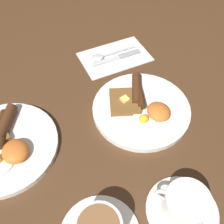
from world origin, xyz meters
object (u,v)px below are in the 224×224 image
at_px(breakfast_plate_far, 3,144).
at_px(knife, 119,57).
at_px(spoon, 102,56).
at_px(teacup_near, 184,206).
at_px(breakfast_plate_near, 141,107).

distance_m(breakfast_plate_far, knife, 0.43).
xyz_separation_m(breakfast_plate_far, spoon, (0.21, -0.34, -0.00)).
relative_size(teacup_near, knife, 0.90).
xyz_separation_m(breakfast_plate_far, teacup_near, (-0.30, -0.30, 0.02)).
distance_m(teacup_near, knife, 0.49).
xyz_separation_m(breakfast_plate_far, knife, (0.18, -0.39, -0.01)).
bearing_deg(teacup_near, spoon, -4.13).
bearing_deg(breakfast_plate_near, knife, -9.71).
bearing_deg(knife, breakfast_plate_near, 79.91).
bearing_deg(breakfast_plate_far, breakfast_plate_near, -95.11).
height_order(breakfast_plate_far, teacup_near, teacup_near).
bearing_deg(spoon, breakfast_plate_near, 90.97).
bearing_deg(breakfast_plate_near, teacup_near, 169.91).
xyz_separation_m(breakfast_plate_near, breakfast_plate_far, (0.03, 0.35, 0.00)).
height_order(breakfast_plate_near, knife, breakfast_plate_near).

